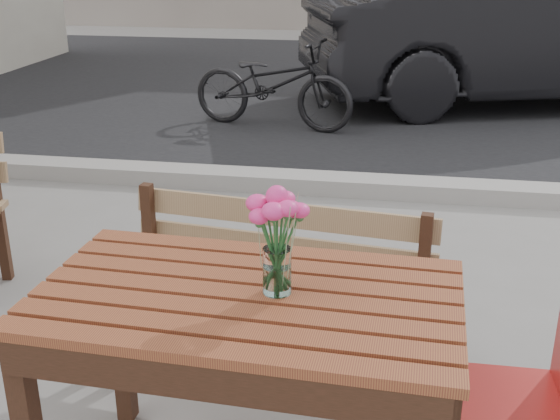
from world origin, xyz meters
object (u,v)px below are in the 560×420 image
(main_table, at_px, (247,330))
(red_chair, at_px, (533,396))
(parked_car, at_px, (531,30))
(bicycle, at_px, (273,84))
(main_vase, at_px, (277,228))

(main_table, distance_m, red_chair, 0.84)
(parked_car, relative_size, bicycle, 3.00)
(main_table, xyz_separation_m, parked_car, (1.78, 6.34, 0.16))
(red_chair, distance_m, bicycle, 5.07)
(main_vase, relative_size, bicycle, 0.20)
(main_vase, relative_size, parked_car, 0.07)
(red_chair, bearing_deg, main_vase, -91.72)
(main_vase, bearing_deg, bicycle, 100.40)
(main_table, bearing_deg, red_chair, 2.48)
(red_chair, height_order, parked_car, parked_car)
(parked_car, bearing_deg, bicycle, 103.40)
(red_chair, xyz_separation_m, main_vase, (-0.74, 0.02, 0.46))
(main_table, bearing_deg, bicycle, 101.89)
(red_chair, bearing_deg, bicycle, -161.81)
(main_table, height_order, bicycle, bicycle)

